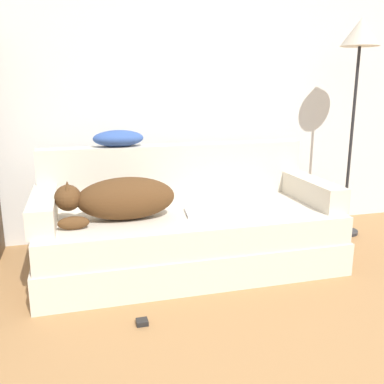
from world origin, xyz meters
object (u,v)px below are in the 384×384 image
object	(u,v)px
dog	(120,199)
throw_pillow	(118,138)
power_adapter	(142,322)
floor_lamp	(359,52)
laptop	(208,212)
couch	(188,239)

from	to	relation	value
dog	throw_pillow	xyz separation A→B (m)	(0.05, 0.47, 0.32)
throw_pillow	power_adapter	world-z (taller)	throw_pillow
dog	power_adapter	xyz separation A→B (m)	(0.03, -0.58, -0.52)
dog	power_adapter	world-z (taller)	dog
dog	floor_lamp	size ratio (longest dim) A/B	0.43
throw_pillow	floor_lamp	size ratio (longest dim) A/B	0.21
power_adapter	laptop	bearing A→B (deg)	46.65
throw_pillow	power_adapter	distance (m)	1.34
laptop	power_adapter	size ratio (longest dim) A/B	5.25
floor_lamp	couch	bearing A→B (deg)	-167.89
laptop	floor_lamp	distance (m)	1.73
throw_pillow	dog	bearing A→B (deg)	-95.92
couch	throw_pillow	xyz separation A→B (m)	(-0.41, 0.38, 0.65)
dog	power_adapter	size ratio (longest dim) A/B	12.12
throw_pillow	couch	bearing A→B (deg)	-43.41
couch	throw_pillow	size ratio (longest dim) A/B	5.59
dog	laptop	bearing A→B (deg)	-1.68
laptop	power_adapter	bearing A→B (deg)	-126.29
throw_pillow	laptop	bearing A→B (deg)	-43.10
throw_pillow	power_adapter	bearing A→B (deg)	-90.94
couch	floor_lamp	distance (m)	1.93
couch	laptop	distance (m)	0.26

